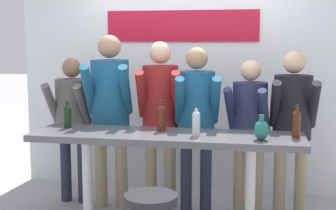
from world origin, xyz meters
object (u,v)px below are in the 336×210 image
Objects in this scene: decorative_vase at (261,130)px; person_center at (197,112)px; person_right at (292,116)px; person_center_left at (160,106)px; wine_bottle_1 at (196,122)px; person_left at (110,102)px; wine_bottle_0 at (296,123)px; wine_bottle_3 at (67,115)px; tasting_table at (166,148)px; person_far_left at (73,115)px; wine_bottle_2 at (161,117)px; person_center_right at (249,120)px.

person_center is at bearing 132.96° from decorative_vase.
decorative_vase is at bearing -113.14° from person_right.
wine_bottle_1 is at bearing -63.22° from person_center_left.
person_left reaches higher than wine_bottle_0.
wine_bottle_3 is at bearing -152.44° from person_center_left.
person_left is at bearing 141.39° from tasting_table.
person_far_left is 0.95× the size of person_right.
person_far_left reaches higher than wine_bottle_1.
wine_bottle_0 is 1.01× the size of wine_bottle_2.
person_right reaches higher than decorative_vase.
wine_bottle_0 is (0.94, -0.53, 0.01)m from person_center.
person_left is 8.37× the size of decorative_vase.
person_far_left is at bearing 162.77° from person_left.
person_right reaches higher than tasting_table.
wine_bottle_3 reaches higher than decorative_vase.
wine_bottle_1 is (0.28, -0.07, 0.26)m from tasting_table.
person_center reaches higher than wine_bottle_3.
person_right is at bearing 88.88° from wine_bottle_0.
wine_bottle_2 is at bearing 165.10° from decorative_vase.
decorative_vase is (1.56, -0.70, -0.11)m from person_left.
wine_bottle_2 reaches higher than decorative_vase.
tasting_table is 1.34m from person_far_left.
person_center_left is 1.03× the size of person_center.
wine_bottle_1 reaches higher than decorative_vase.
tasting_table is 0.73m from person_center_left.
person_center_right reaches higher than decorative_vase.
person_far_left reaches higher than wine_bottle_0.
person_left is 6.81× the size of wine_bottle_1.
wine_bottle_0 reaches higher than wine_bottle_3.
tasting_table is 0.64m from person_center.
person_center_right is 1.81m from wine_bottle_3.
person_center_left is at bearing 106.05° from tasting_table.
wine_bottle_2 is (0.12, -0.53, -0.03)m from person_center_left.
tasting_table is 9.17× the size of wine_bottle_1.
tasting_table is 0.30m from wine_bottle_2.
person_left reaches higher than tasting_table.
wine_bottle_1 is (-0.86, -0.09, -0.01)m from wine_bottle_0.
person_right is 0.82m from decorative_vase.
person_center is at bearing 57.99° from wine_bottle_2.
person_center_left is at bearing 123.42° from wine_bottle_1.
person_center reaches higher than person_right.
person_center_right is (0.92, -0.02, -0.12)m from person_center_left.
wine_bottle_0 is 2.14m from wine_bottle_3.
person_center is at bearing 96.86° from wine_bottle_1.
person_center is 6.35× the size of wine_bottle_1.
person_left is (0.45, -0.08, 0.16)m from person_far_left.
wine_bottle_3 is at bearing 178.04° from wine_bottle_0.
wine_bottle_0 is at bearing -31.61° from person_center_left.
person_right is at bearing 38.50° from wine_bottle_1.
person_center_right is 0.95× the size of person_right.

